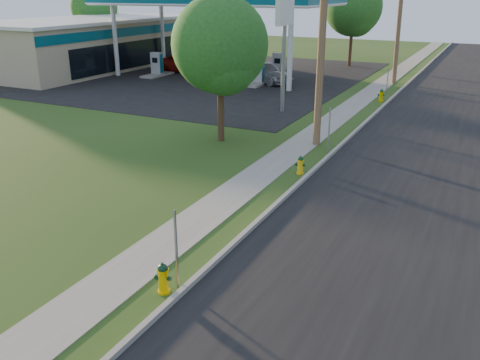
% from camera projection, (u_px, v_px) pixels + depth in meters
% --- Properties ---
extents(road, '(8.00, 120.00, 0.02)m').
position_uv_depth(road, '(405.00, 226.00, 15.14)').
color(road, black).
rests_on(road, ground).
extents(curb, '(0.15, 120.00, 0.15)m').
position_uv_depth(curb, '(280.00, 201.00, 16.79)').
color(curb, gray).
rests_on(curb, ground).
extents(sidewalk, '(1.50, 120.00, 0.03)m').
position_uv_depth(sidewalk, '(233.00, 194.00, 17.54)').
color(sidewalk, gray).
rests_on(sidewalk, ground).
extents(forecourt, '(26.00, 28.00, 0.02)m').
position_uv_depth(forecourt, '(196.00, 75.00, 42.13)').
color(forecourt, black).
rests_on(forecourt, ground).
extents(utility_pole_mid, '(1.40, 0.32, 9.80)m').
position_uv_depth(utility_pole_mid, '(322.00, 32.00, 21.39)').
color(utility_pole_mid, brown).
rests_on(utility_pole_mid, ground).
extents(utility_pole_far, '(1.40, 0.32, 9.50)m').
position_uv_depth(utility_pole_far, '(400.00, 17.00, 36.53)').
color(utility_pole_far, brown).
rests_on(utility_pole_far, ground).
extents(sign_post_near, '(0.05, 0.04, 2.00)m').
position_uv_depth(sign_post_near, '(176.00, 250.00, 11.70)').
color(sign_post_near, gray).
rests_on(sign_post_near, ground).
extents(sign_post_mid, '(0.05, 0.04, 2.00)m').
position_uv_depth(sign_post_mid, '(329.00, 131.00, 21.59)').
color(sign_post_mid, gray).
rests_on(sign_post_mid, ground).
extents(sign_post_far, '(0.05, 0.04, 2.00)m').
position_uv_depth(sign_post_far, '(387.00, 85.00, 31.82)').
color(sign_post_far, gray).
rests_on(sign_post_far, ground).
extents(gas_canopy, '(18.18, 9.18, 6.40)m').
position_uv_depth(gas_canopy, '(216.00, 0.00, 39.22)').
color(gas_canopy, silver).
rests_on(gas_canopy, ground).
extents(fuel_pump_nw, '(1.20, 3.20, 1.90)m').
position_uv_depth(fuel_pump_nw, '(157.00, 67.00, 41.25)').
color(fuel_pump_nw, gray).
rests_on(fuel_pump_nw, ground).
extents(fuel_pump_ne, '(1.20, 3.20, 1.90)m').
position_uv_depth(fuel_pump_ne, '(258.00, 75.00, 37.49)').
color(fuel_pump_ne, gray).
rests_on(fuel_pump_ne, ground).
extents(fuel_pump_sw, '(1.20, 3.20, 1.90)m').
position_uv_depth(fuel_pump_sw, '(184.00, 61.00, 44.60)').
color(fuel_pump_sw, gray).
rests_on(fuel_pump_sw, ground).
extents(fuel_pump_se, '(1.20, 3.20, 1.90)m').
position_uv_depth(fuel_pump_se, '(278.00, 68.00, 40.84)').
color(fuel_pump_se, gray).
rests_on(fuel_pump_se, ground).
extents(convenience_store, '(10.40, 22.40, 4.25)m').
position_uv_depth(convenience_store, '(92.00, 43.00, 45.97)').
color(convenience_store, tan).
rests_on(convenience_store, ground).
extents(price_pylon, '(0.34, 2.04, 6.85)m').
position_uv_depth(price_pylon, '(285.00, 13.00, 27.46)').
color(price_pylon, gray).
rests_on(price_pylon, ground).
extents(tree_verge, '(4.29, 4.29, 6.51)m').
position_uv_depth(tree_verge, '(221.00, 49.00, 22.22)').
color(tree_verge, '#3D2B1B').
rests_on(tree_verge, ground).
extents(tree_lot, '(5.10, 5.10, 7.72)m').
position_uv_depth(tree_lot, '(354.00, 9.00, 45.12)').
color(tree_lot, '#3D2B1B').
rests_on(tree_lot, ground).
extents(tree_back, '(4.84, 4.84, 7.33)m').
position_uv_depth(tree_back, '(95.00, 9.00, 53.25)').
color(tree_back, '#3D2B1B').
rests_on(tree_back, ground).
extents(hydrant_near, '(0.41, 0.36, 0.78)m').
position_uv_depth(hydrant_near, '(163.00, 278.00, 11.71)').
color(hydrant_near, '#EAB500').
rests_on(hydrant_near, ground).
extents(hydrant_mid, '(0.38, 0.34, 0.73)m').
position_uv_depth(hydrant_mid, '(300.00, 165.00, 19.34)').
color(hydrant_mid, yellow).
rests_on(hydrant_mid, ground).
extents(hydrant_far, '(0.42, 0.37, 0.82)m').
position_uv_depth(hydrant_far, '(381.00, 95.00, 31.87)').
color(hydrant_far, '#DCB200').
rests_on(hydrant_far, ground).
extents(car_red, '(5.66, 3.60, 1.45)m').
position_uv_depth(car_red, '(187.00, 63.00, 43.32)').
color(car_red, maroon).
rests_on(car_red, ground).
extents(car_silver, '(5.17, 3.68, 1.63)m').
position_uv_depth(car_silver, '(264.00, 72.00, 38.27)').
color(car_silver, '#A0A3A7').
rests_on(car_silver, ground).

